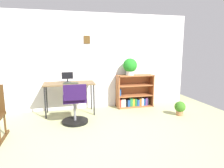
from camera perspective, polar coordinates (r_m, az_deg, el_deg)
ground_plane at (r=3.11m, az=-2.03°, el=-17.93°), size 6.24×6.24×0.00m
wall_back at (r=4.88m, az=-7.41°, el=6.44°), size 5.20×0.12×2.31m
desk at (r=4.49m, az=-12.20°, el=-0.41°), size 1.11×0.51×0.72m
monitor at (r=4.52m, az=-12.75°, el=1.94°), size 0.25×0.15×0.23m
keyboard at (r=4.37m, az=-11.85°, el=0.24°), size 0.32×0.12×0.02m
office_chair at (r=3.95m, az=-10.69°, el=-6.25°), size 0.52×0.55×0.82m
bookshelf_low at (r=5.08m, az=6.31°, el=-2.58°), size 0.93×0.30×0.82m
potted_plant_on_shelf at (r=4.88m, az=5.24°, el=5.18°), size 0.35×0.35×0.42m
potted_plant_floor at (r=4.66m, az=19.00°, el=-6.47°), size 0.24×0.24×0.32m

